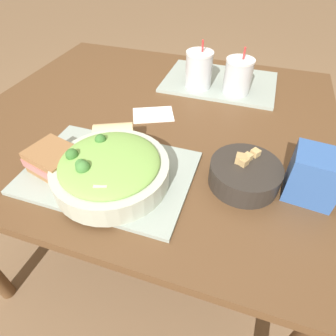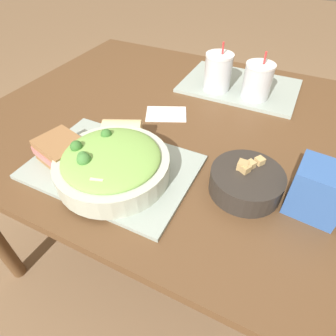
{
  "view_description": "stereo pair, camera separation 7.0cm",
  "coord_description": "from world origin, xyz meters",
  "px_view_note": "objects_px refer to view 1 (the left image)",
  "views": [
    {
      "loc": [
        0.31,
        -0.78,
        1.3
      ],
      "look_at": [
        0.15,
        -0.3,
        0.82
      ],
      "focal_mm": 30.0,
      "sensor_mm": 36.0,
      "label": 1
    },
    {
      "loc": [
        0.38,
        -0.76,
        1.3
      ],
      "look_at": [
        0.15,
        -0.3,
        0.82
      ],
      "focal_mm": 30.0,
      "sensor_mm": 36.0,
      "label": 2
    }
  ],
  "objects_px": {
    "chip_bag": "(314,176)",
    "salad_bowl": "(110,169)",
    "sandwich_near": "(55,160)",
    "baguette_near": "(115,134)",
    "drink_cup_dark": "(199,71)",
    "soup_bowl": "(245,174)",
    "drink_cup_red": "(238,77)",
    "napkin_folded": "(152,115)"
  },
  "relations": [
    {
      "from": "chip_bag",
      "to": "salad_bowl",
      "type": "bearing_deg",
      "value": -160.22
    },
    {
      "from": "sandwich_near",
      "to": "baguette_near",
      "type": "height_order",
      "value": "same"
    },
    {
      "from": "salad_bowl",
      "to": "sandwich_near",
      "type": "distance_m",
      "value": 0.16
    },
    {
      "from": "sandwich_near",
      "to": "drink_cup_dark",
      "type": "bearing_deg",
      "value": 81.87
    },
    {
      "from": "soup_bowl",
      "to": "chip_bag",
      "type": "distance_m",
      "value": 0.16
    },
    {
      "from": "chip_bag",
      "to": "baguette_near",
      "type": "bearing_deg",
      "value": -177.23
    },
    {
      "from": "salad_bowl",
      "to": "chip_bag",
      "type": "bearing_deg",
      "value": 14.09
    },
    {
      "from": "soup_bowl",
      "to": "chip_bag",
      "type": "relative_size",
      "value": 1.42
    },
    {
      "from": "salad_bowl",
      "to": "sandwich_near",
      "type": "bearing_deg",
      "value": -177.19
    },
    {
      "from": "sandwich_near",
      "to": "chip_bag",
      "type": "relative_size",
      "value": 1.19
    },
    {
      "from": "soup_bowl",
      "to": "drink_cup_red",
      "type": "relative_size",
      "value": 1.07
    },
    {
      "from": "chip_bag",
      "to": "napkin_folded",
      "type": "height_order",
      "value": "chip_bag"
    },
    {
      "from": "drink_cup_dark",
      "to": "sandwich_near",
      "type": "bearing_deg",
      "value": -112.52
    },
    {
      "from": "soup_bowl",
      "to": "drink_cup_red",
      "type": "height_order",
      "value": "drink_cup_red"
    },
    {
      "from": "drink_cup_red",
      "to": "baguette_near",
      "type": "bearing_deg",
      "value": -124.28
    },
    {
      "from": "drink_cup_red",
      "to": "drink_cup_dark",
      "type": "bearing_deg",
      "value": -180.0
    },
    {
      "from": "salad_bowl",
      "to": "napkin_folded",
      "type": "bearing_deg",
      "value": 93.61
    },
    {
      "from": "baguette_near",
      "to": "chip_bag",
      "type": "height_order",
      "value": "chip_bag"
    },
    {
      "from": "drink_cup_red",
      "to": "napkin_folded",
      "type": "relative_size",
      "value": 1.02
    },
    {
      "from": "salad_bowl",
      "to": "chip_bag",
      "type": "relative_size",
      "value": 2.3
    },
    {
      "from": "baguette_near",
      "to": "soup_bowl",
      "type": "bearing_deg",
      "value": -120.23
    },
    {
      "from": "chip_bag",
      "to": "drink_cup_red",
      "type": "bearing_deg",
      "value": 123.87
    },
    {
      "from": "salad_bowl",
      "to": "sandwich_near",
      "type": "height_order",
      "value": "salad_bowl"
    },
    {
      "from": "napkin_folded",
      "to": "salad_bowl",
      "type": "bearing_deg",
      "value": -86.39
    },
    {
      "from": "chip_bag",
      "to": "sandwich_near",
      "type": "bearing_deg",
      "value": -162.98
    },
    {
      "from": "salad_bowl",
      "to": "napkin_folded",
      "type": "xyz_separation_m",
      "value": [
        -0.02,
        0.34,
        -0.05
      ]
    },
    {
      "from": "salad_bowl",
      "to": "napkin_folded",
      "type": "distance_m",
      "value": 0.35
    },
    {
      "from": "sandwich_near",
      "to": "chip_bag",
      "type": "xyz_separation_m",
      "value": [
        0.64,
        0.13,
        0.02
      ]
    },
    {
      "from": "baguette_near",
      "to": "napkin_folded",
      "type": "xyz_separation_m",
      "value": [
        0.04,
        0.19,
        -0.04
      ]
    },
    {
      "from": "chip_bag",
      "to": "napkin_folded",
      "type": "bearing_deg",
      "value": 161.74
    },
    {
      "from": "drink_cup_dark",
      "to": "drink_cup_red",
      "type": "height_order",
      "value": "drink_cup_dark"
    },
    {
      "from": "salad_bowl",
      "to": "soup_bowl",
      "type": "relative_size",
      "value": 1.62
    },
    {
      "from": "salad_bowl",
      "to": "soup_bowl",
      "type": "distance_m",
      "value": 0.34
    },
    {
      "from": "drink_cup_red",
      "to": "napkin_folded",
      "type": "bearing_deg",
      "value": -136.92
    },
    {
      "from": "drink_cup_dark",
      "to": "drink_cup_red",
      "type": "xyz_separation_m",
      "value": [
        0.15,
        0.0,
        -0.0
      ]
    },
    {
      "from": "salad_bowl",
      "to": "baguette_near",
      "type": "xyz_separation_m",
      "value": [
        -0.06,
        0.15,
        -0.01
      ]
    },
    {
      "from": "soup_bowl",
      "to": "napkin_folded",
      "type": "relative_size",
      "value": 1.09
    },
    {
      "from": "drink_cup_dark",
      "to": "chip_bag",
      "type": "relative_size",
      "value": 1.39
    },
    {
      "from": "sandwich_near",
      "to": "napkin_folded",
      "type": "relative_size",
      "value": 0.91
    },
    {
      "from": "soup_bowl",
      "to": "sandwich_near",
      "type": "xyz_separation_m",
      "value": [
        -0.48,
        -0.12,
        0.01
      ]
    },
    {
      "from": "salad_bowl",
      "to": "soup_bowl",
      "type": "height_order",
      "value": "salad_bowl"
    },
    {
      "from": "baguette_near",
      "to": "drink_cup_dark",
      "type": "height_order",
      "value": "drink_cup_dark"
    }
  ]
}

